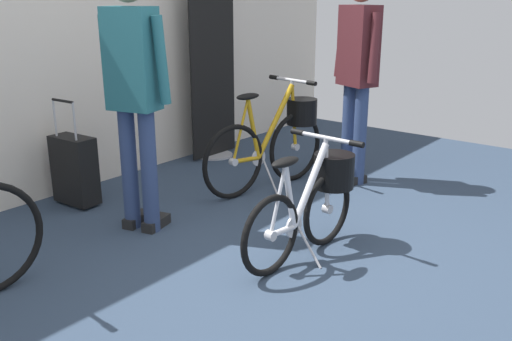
# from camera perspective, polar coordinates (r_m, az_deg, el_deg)

# --- Properties ---
(ground_plane) EXTENTS (7.46, 7.46, 0.00)m
(ground_plane) POSITION_cam_1_polar(r_m,az_deg,el_deg) (3.35, 3.48, -10.38)
(ground_plane) COLOR #2D3D51
(back_wall) EXTENTS (7.46, 0.10, 2.95)m
(back_wall) POSITION_cam_1_polar(r_m,az_deg,el_deg) (4.69, -20.85, 15.30)
(back_wall) COLOR silver
(back_wall) RESTS_ON ground_plane
(floor_banner_stand) EXTENTS (0.60, 0.36, 1.73)m
(floor_banner_stand) POSITION_cam_1_polar(r_m,az_deg,el_deg) (5.54, -4.39, 9.25)
(floor_banner_stand) COLOR #B7B7BC
(floor_banner_stand) RESTS_ON ground_plane
(folding_bike_foreground) EXTENTS (1.05, 0.53, 0.75)m
(folding_bike_foreground) POSITION_cam_1_polar(r_m,az_deg,el_deg) (3.49, 5.89, -2.71)
(folding_bike_foreground) COLOR black
(folding_bike_foreground) RESTS_ON ground_plane
(display_bike_left) EXTENTS (1.28, 0.53, 0.91)m
(display_bike_left) POSITION_cam_1_polar(r_m,az_deg,el_deg) (4.69, 2.14, 3.38)
(display_bike_left) COLOR black
(display_bike_left) RESTS_ON ground_plane
(visitor_near_wall) EXTENTS (0.36, 0.50, 1.73)m
(visitor_near_wall) POSITION_cam_1_polar(r_m,az_deg,el_deg) (4.78, 10.25, 10.42)
(visitor_near_wall) COLOR navy
(visitor_near_wall) RESTS_ON ground_plane
(visitor_browsing) EXTENTS (0.34, 0.52, 1.74)m
(visitor_browsing) POSITION_cam_1_polar(r_m,az_deg,el_deg) (3.75, -12.31, 8.55)
(visitor_browsing) COLOR navy
(visitor_browsing) RESTS_ON ground_plane
(rolling_suitcase) EXTENTS (0.20, 0.37, 0.83)m
(rolling_suitcase) POSITION_cam_1_polar(r_m,az_deg,el_deg) (4.51, -17.93, 0.10)
(rolling_suitcase) COLOR black
(rolling_suitcase) RESTS_ON ground_plane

